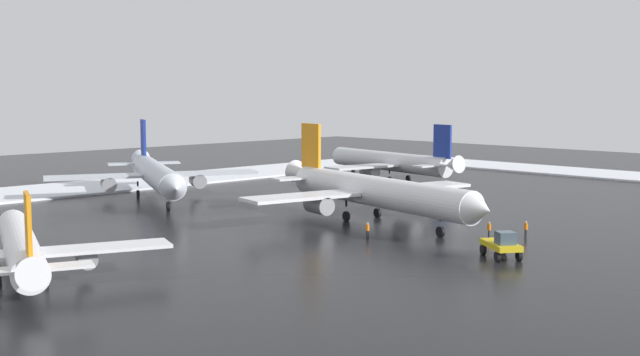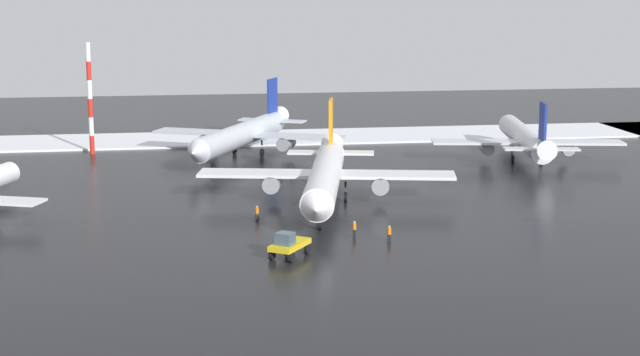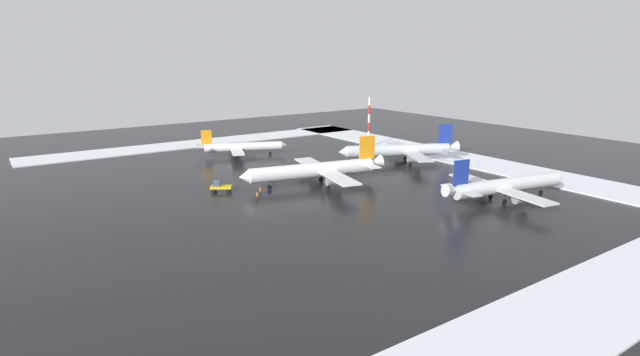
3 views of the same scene
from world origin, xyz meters
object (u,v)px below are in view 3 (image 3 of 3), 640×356
object	(u,v)px
pushback_tug	(220,186)
antenna_mast	(369,123)
airplane_far_rear	(316,170)
ground_crew_near_tug	(260,191)
airplane_parked_portside	(401,150)
airplane_distant_tail	(506,185)
ground_crew_beside_wing	(274,177)
airplane_foreground_jet	(241,147)
ground_crew_by_nose_gear	(257,196)

from	to	relation	value
pushback_tug	antenna_mast	distance (m)	65.40
airplane_far_rear	ground_crew_near_tug	distance (m)	15.22
airplane_parked_portside	antenna_mast	size ratio (longest dim) A/B	1.99
airplane_far_rear	pushback_tug	bearing A→B (deg)	-5.77
airplane_parked_portside	antenna_mast	distance (m)	23.42
airplane_distant_tail	pushback_tug	world-z (taller)	airplane_distant_tail
airplane_far_rear	antenna_mast	distance (m)	49.55
ground_crew_beside_wing	antenna_mast	world-z (taller)	antenna_mast
airplane_far_rear	airplane_foreground_jet	size ratio (longest dim) A/B	1.36
pushback_tug	ground_crew_by_nose_gear	size ratio (longest dim) A/B	2.95
pushback_tug	ground_crew_by_nose_gear	xyz separation A→B (m)	(-10.28, -3.76, -0.31)
airplane_distant_tail	airplane_parked_portside	bearing A→B (deg)	88.46
airplane_parked_portside	airplane_distant_tail	distance (m)	40.59
airplane_foreground_jet	antenna_mast	size ratio (longest dim) A/B	1.58
pushback_tug	ground_crew_by_nose_gear	bearing A→B (deg)	144.20
airplane_far_rear	antenna_mast	world-z (taller)	antenna_mast
airplane_distant_tail	ground_crew_by_nose_gear	world-z (taller)	airplane_distant_tail
ground_crew_near_tug	antenna_mast	bearing A→B (deg)	179.08
ground_crew_beside_wing	pushback_tug	bearing A→B (deg)	-172.06
ground_crew_beside_wing	ground_crew_by_nose_gear	distance (m)	15.97
airplane_distant_tail	ground_crew_beside_wing	size ratio (longest dim) A/B	18.93
airplane_parked_portside	airplane_foreground_jet	xyz separation A→B (m)	(33.76, 32.82, -0.77)
airplane_parked_portside	ground_crew_beside_wing	bearing A→B (deg)	23.41
airplane_far_rear	ground_crew_by_nose_gear	distance (m)	17.89
ground_crew_near_tug	ground_crew_by_nose_gear	xyz separation A→B (m)	(-2.99, 2.37, 0.00)
airplane_parked_portside	airplane_distant_tail	xyz separation A→B (m)	(-39.73, 8.32, -0.25)
pushback_tug	antenna_mast	size ratio (longest dim) A/B	0.31
airplane_far_rear	ground_crew_near_tug	bearing A→B (deg)	13.94
ground_crew_by_nose_gear	antenna_mast	xyz separation A→B (m)	(32.17, -57.47, 7.26)
ground_crew_beside_wing	airplane_distant_tail	bearing A→B (deg)	-50.69
ground_crew_near_tug	airplane_parked_portside	bearing A→B (deg)	159.70
airplane_distant_tail	airplane_foreground_jet	xyz separation A→B (m)	(73.49, 24.49, -0.53)
airplane_far_rear	airplane_foreground_jet	xyz separation A→B (m)	(40.54, -0.62, -0.85)
pushback_tug	ground_crew_beside_wing	size ratio (longest dim) A/B	2.95
pushback_tug	ground_crew_near_tug	xyz separation A→B (m)	(-7.29, -6.13, -0.31)
ground_crew_by_nose_gear	airplane_far_rear	bearing A→B (deg)	-177.60
airplane_foreground_jet	antenna_mast	distance (m)	41.60
airplane_parked_portside	pushback_tug	size ratio (longest dim) A/B	6.49
airplane_parked_portside	ground_crew_by_nose_gear	distance (m)	51.88
airplane_distant_tail	antenna_mast	world-z (taller)	antenna_mast
ground_crew_beside_wing	airplane_parked_portside	bearing A→B (deg)	-0.51
airplane_far_rear	pushback_tug	xyz separation A→B (m)	(6.81, 21.13, -2.23)
pushback_tug	airplane_distant_tail	bearing A→B (deg)	173.40
antenna_mast	pushback_tug	bearing A→B (deg)	109.67
airplane_foreground_jet	pushback_tug	xyz separation A→B (m)	(-33.73, 21.74, -1.38)
airplane_far_rear	ground_crew_beside_wing	world-z (taller)	airplane_far_rear
airplane_distant_tail	ground_crew_near_tug	xyz separation A→B (m)	(32.47, 40.11, -2.22)
airplane_parked_portside	pushback_tug	distance (m)	54.60
airplane_far_rear	antenna_mast	size ratio (longest dim) A/B	2.16
airplane_parked_portside	ground_crew_by_nose_gear	bearing A→B (deg)	37.10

